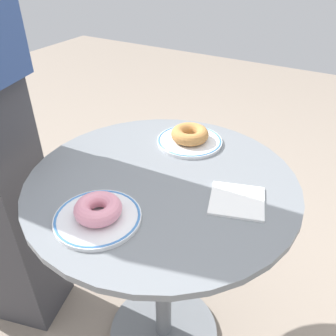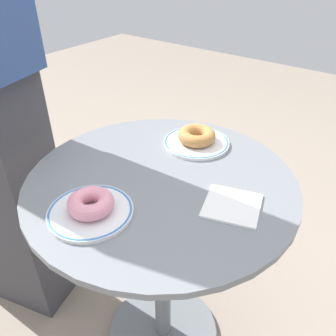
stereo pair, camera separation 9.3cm
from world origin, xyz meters
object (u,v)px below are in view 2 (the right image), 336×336
Objects in this scene: plate_left at (91,212)px; donut_pink_frosted at (91,203)px; plate_right at (196,142)px; paper_napkin at (232,206)px; donut_old_fashioned at (197,135)px; cafe_table at (162,242)px.

donut_pink_frosted is (0.00, -0.00, 0.02)m from plate_left.
plate_left is 0.98× the size of plate_right.
plate_left is 1.53× the size of paper_napkin.
donut_old_fashioned is (0.42, -0.02, 0.02)m from plate_left.
donut_old_fashioned is (0.00, -0.00, 0.02)m from plate_right.
paper_napkin is (0.01, -0.21, 0.24)m from cafe_table.
donut_old_fashioned is at bearing 49.20° from paper_napkin.
plate_right is (0.42, -0.02, 0.00)m from plate_left.
plate_left is 0.42m from plate_right.
donut_pink_frosted and donut_old_fashioned have the same top height.
cafe_table is 0.34m from donut_pink_frosted.
donut_pink_frosted is 0.33m from paper_napkin.
donut_old_fashioned is 0.31m from paper_napkin.
cafe_table is 0.33m from plate_right.
donut_pink_frosted is 0.93× the size of donut_old_fashioned.
paper_napkin is (-0.20, -0.23, -0.00)m from plate_right.
plate_right is 1.74× the size of donut_old_fashioned.
donut_old_fashioned is at bearing -2.63° from plate_left.
plate_right is 1.56× the size of paper_napkin.
paper_napkin is at bearing -87.11° from cafe_table.
donut_pink_frosted is (-0.21, 0.04, 0.27)m from cafe_table.
cafe_table is at bearing -173.22° from donut_old_fashioned.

